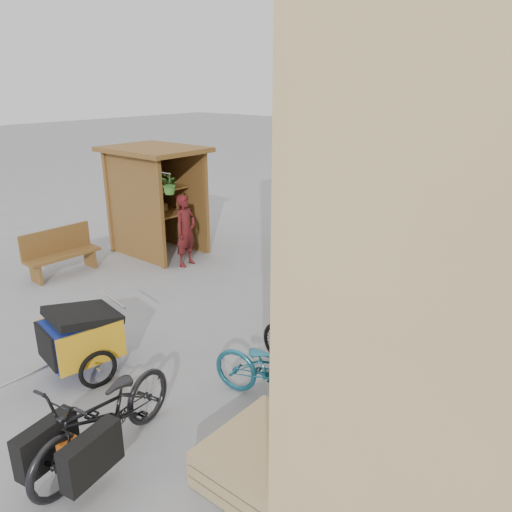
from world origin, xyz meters
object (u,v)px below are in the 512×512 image
Objects in this scene: bike_0 at (277,370)px; person_kiosk at (186,231)px; cargo_bike at (104,417)px; pallet_stack at (266,458)px; bike_5 at (404,280)px; bike_7 at (436,259)px; bike_1 at (306,344)px; shopping_carts at (497,237)px; bike_3 at (368,301)px; bike_6 at (420,270)px; bike_4 at (402,287)px; bike_2 at (352,309)px; bench at (60,251)px; kiosk at (153,186)px; child_trailer at (81,336)px.

person_kiosk is at bearing 47.37° from bike_0.
pallet_stack is at bearing 20.13° from cargo_bike.
bike_7 is (0.05, 1.33, 0.01)m from bike_5.
person_kiosk is 4.78m from bike_1.
bike_5 is (-0.58, 4.56, 0.33)m from pallet_stack.
shopping_carts is 0.84× the size of bike_7.
bike_3 is 2.19m from bike_6.
bike_2 is at bearing 179.81° from bike_4.
bike_1 reaches higher than bike_2.
bike_0 is 4.85m from bike_7.
bike_5 is 1.33m from bike_7.
bench is 0.99× the size of bike_6.
bike_1 reaches higher than bike_6.
shopping_carts is 0.84× the size of bike_3.
person_kiosk is (-5.08, 3.70, 0.56)m from pallet_stack.
bike_4 reaches higher than bike_0.
kiosk reaches higher than person_kiosk.
shopping_carts is 7.01m from bike_0.
kiosk reaches higher than bike_4.
child_trailer reaches higher than bike_0.
child_trailer is 0.93× the size of bike_3.
pallet_stack is at bearing -90.00° from shopping_carts.
bike_1 is (4.36, -1.93, -0.31)m from person_kiosk.
bike_5 is at bearing -173.92° from bike_6.
bike_4 is (0.91, 5.25, -0.03)m from cargo_bike.
bike_2 is (-0.07, 1.40, -0.02)m from bike_1.
shopping_carts is 0.89× the size of bike_0.
kiosk is 7.58m from shopping_carts.
cargo_bike is 1.13× the size of bike_5.
cargo_bike is (5.23, -2.57, 0.02)m from bench.
bike_7 reaches higher than bike_0.
pallet_stack is at bearing -161.30° from bike_4.
shopping_carts is 1.00× the size of bike_1.
child_trailer is 3.01m from bike_1.
kiosk is 1.37× the size of bike_3.
bike_3 is at bearing -97.79° from shopping_carts.
bike_3 is at bearing -173.76° from bike_4.
bike_2 is at bearing 64.45° from child_trailer.
bike_0 is (0.80, 1.90, -0.05)m from cargo_bike.
kiosk is 1.38× the size of bike_4.
kiosk is 6.84m from cargo_bike.
child_trailer is 1.01× the size of bike_2.
bike_4 is (0.11, 3.35, 0.02)m from bike_0.
bike_5 is 1.01m from bike_6.
bike_7 is (4.55, 2.19, -0.22)m from person_kiosk.
bike_3 reaches higher than child_trailer.
bike_7 is at bearing -25.33° from bike_2.
bike_4 is 0.18m from bike_5.
bike_7 is at bearing 11.44° from bike_4.
bike_6 is 0.40m from bike_7.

